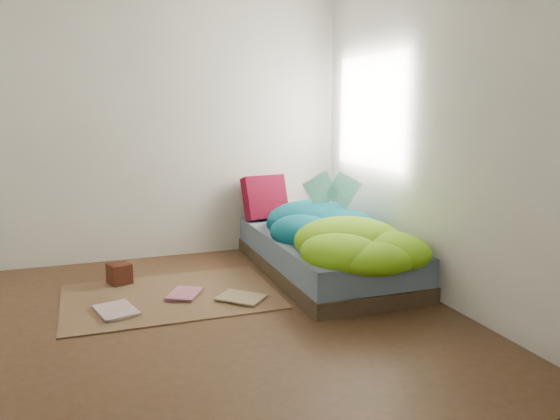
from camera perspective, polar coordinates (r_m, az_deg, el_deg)
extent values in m
cube|color=#422C19|center=(3.87, -7.87, -11.37)|extent=(3.50, 3.50, 0.00)
cube|color=silver|center=(5.31, -12.21, 8.96)|extent=(3.50, 0.04, 2.60)
cube|color=silver|center=(1.90, 2.16, 6.07)|extent=(3.50, 0.04, 2.60)
cube|color=silver|center=(4.29, 15.44, 8.40)|extent=(0.04, 3.50, 2.60)
cube|color=white|center=(5.04, 9.41, 10.11)|extent=(0.01, 1.00, 1.20)
cube|color=#3B2E20|center=(4.85, 4.60, -5.87)|extent=(1.00, 2.00, 0.12)
cube|color=#4D5C7C|center=(4.81, 4.63, -3.93)|extent=(0.98, 1.96, 0.22)
cube|color=brown|center=(4.35, -11.35, -8.84)|extent=(1.60, 1.10, 0.01)
cube|color=beige|center=(5.52, 2.00, -0.11)|extent=(0.65, 0.53, 0.13)
cube|color=#460415|center=(5.41, -1.56, 1.30)|extent=(0.44, 0.20, 0.43)
cube|color=#36140C|center=(4.71, -16.44, -6.37)|extent=(0.21, 0.21, 0.17)
imported|color=beige|center=(4.07, -18.43, -10.31)|extent=(0.33, 0.39, 0.03)
imported|color=pink|center=(4.36, -11.34, -8.52)|extent=(0.34, 0.37, 0.03)
imported|color=tan|center=(4.08, -4.88, -9.70)|extent=(0.42, 0.41, 0.03)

